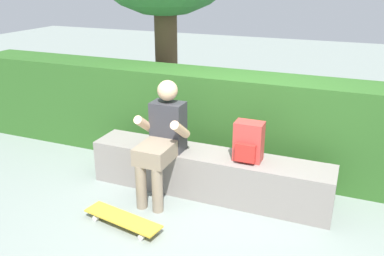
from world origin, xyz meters
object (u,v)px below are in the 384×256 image
Objects in this scene: bench_main at (208,173)px; skateboard_near_person at (123,219)px; backpack_on_bench at (248,142)px; person_skater at (162,137)px.

skateboard_near_person is at bearing -120.51° from bench_main.
person_skater is at bearing -166.47° from backpack_on_bench.
skateboard_near_person is (-0.52, -0.88, -0.16)m from bench_main.
backpack_on_bench is (0.42, -0.01, 0.43)m from bench_main.
person_skater is 0.90m from skateboard_near_person.
person_skater reaches higher than skateboard_near_person.
person_skater reaches higher than bench_main.
skateboard_near_person is at bearing -98.18° from person_skater.
person_skater is 0.87m from backpack_on_bench.
backpack_on_bench is at bearing -1.28° from bench_main.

